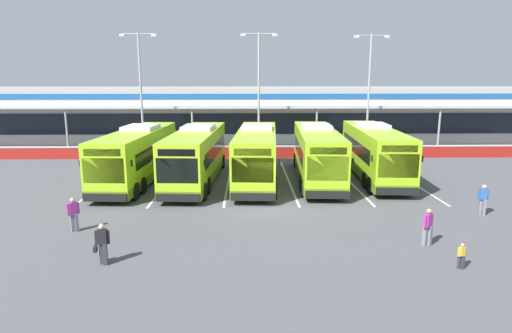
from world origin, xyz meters
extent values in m
plane|color=#4C4C51|center=(0.00, 0.00, 0.00)|extent=(200.00, 200.00, 0.00)
cube|color=silver|center=(0.00, 27.00, 2.75)|extent=(70.00, 10.00, 5.50)
cube|color=#19232D|center=(0.00, 21.98, 2.30)|extent=(66.00, 0.08, 2.20)
cube|color=navy|center=(0.00, 21.97, 5.15)|extent=(68.00, 0.08, 0.60)
cube|color=beige|center=(0.00, 20.50, 4.20)|extent=(67.00, 3.00, 0.24)
cube|color=gray|center=(0.00, 27.00, 5.75)|extent=(70.00, 10.00, 0.50)
cylinder|color=#999999|center=(-18.60, 19.30, 2.10)|extent=(0.20, 0.20, 4.20)
cylinder|color=#999999|center=(-6.20, 19.30, 2.10)|extent=(0.20, 0.20, 4.20)
cylinder|color=#999999|center=(6.20, 19.30, 2.10)|extent=(0.20, 0.20, 4.20)
cylinder|color=#999999|center=(18.60, 19.30, 2.10)|extent=(0.20, 0.20, 4.20)
cube|color=maroon|center=(0.00, 14.50, 0.50)|extent=(60.00, 0.36, 1.00)
cube|color=#B2B2B2|center=(0.00, 14.50, 1.05)|extent=(60.00, 0.40, 0.10)
cube|color=#9ED11E|center=(-8.27, 5.86, 1.91)|extent=(3.28, 12.13, 3.19)
cube|color=#598419|center=(-8.27, 5.86, 0.59)|extent=(3.30, 12.16, 0.56)
cube|color=black|center=(-8.25, 6.26, 2.15)|extent=(3.17, 9.74, 0.96)
cube|color=black|center=(-8.64, -0.08, 2.05)|extent=(2.31, 0.24, 1.40)
cube|color=black|center=(-8.64, -0.09, 3.05)|extent=(2.05, 0.21, 0.40)
cube|color=silver|center=(-8.21, 6.85, 3.64)|extent=(2.22, 2.92, 0.28)
cube|color=black|center=(-8.65, -0.19, 0.55)|extent=(2.46, 0.31, 0.44)
cube|color=black|center=(-7.16, 0.18, 2.40)|extent=(0.09, 0.12, 0.36)
cube|color=black|center=(-10.07, 0.36, 2.40)|extent=(0.09, 0.12, 0.36)
cylinder|color=black|center=(-6.80, 10.37, 0.52)|extent=(0.38, 1.06, 1.04)
cylinder|color=black|center=(-9.18, 10.52, 0.52)|extent=(0.38, 1.06, 1.04)
cylinder|color=black|center=(-7.28, 2.59, 0.52)|extent=(0.38, 1.06, 1.04)
cylinder|color=black|center=(-9.66, 2.74, 0.52)|extent=(0.38, 1.06, 1.04)
cylinder|color=black|center=(-7.36, 1.19, 0.52)|extent=(0.38, 1.06, 1.04)
cylinder|color=black|center=(-9.75, 1.34, 0.52)|extent=(0.38, 1.06, 1.04)
cube|color=#9ED11E|center=(-4.25, 5.74, 1.91)|extent=(3.28, 12.13, 3.19)
cube|color=#598419|center=(-4.25, 5.74, 0.59)|extent=(3.30, 12.16, 0.56)
cube|color=black|center=(-4.22, 6.13, 2.15)|extent=(3.17, 9.74, 0.96)
cube|color=black|center=(-4.61, -0.20, 2.05)|extent=(2.31, 0.24, 1.40)
cube|color=black|center=(-4.61, -0.21, 3.05)|extent=(2.05, 0.21, 0.40)
cube|color=silver|center=(-4.19, 6.73, 3.64)|extent=(2.22, 2.92, 0.28)
cube|color=black|center=(-4.62, -0.31, 0.55)|extent=(2.46, 0.31, 0.44)
cube|color=black|center=(-3.14, 0.06, 2.40)|extent=(0.09, 0.12, 0.36)
cube|color=black|center=(-6.04, 0.24, 2.40)|extent=(0.09, 0.12, 0.36)
cylinder|color=black|center=(-2.77, 10.25, 0.52)|extent=(0.38, 1.06, 1.04)
cylinder|color=black|center=(-5.16, 10.40, 0.52)|extent=(0.38, 1.06, 1.04)
cylinder|color=black|center=(-3.25, 2.47, 0.52)|extent=(0.38, 1.06, 1.04)
cylinder|color=black|center=(-5.64, 2.62, 0.52)|extent=(0.38, 1.06, 1.04)
cylinder|color=black|center=(-3.34, 1.07, 0.52)|extent=(0.38, 1.06, 1.04)
cylinder|color=black|center=(-5.72, 1.22, 0.52)|extent=(0.38, 1.06, 1.04)
cube|color=#9ED11E|center=(-0.13, 5.82, 1.91)|extent=(3.28, 12.13, 3.19)
cube|color=#598419|center=(-0.13, 5.82, 0.59)|extent=(3.30, 12.16, 0.56)
cube|color=black|center=(-0.10, 6.22, 2.15)|extent=(3.17, 9.74, 0.96)
cube|color=black|center=(-0.49, -0.12, 2.05)|extent=(2.31, 0.24, 1.40)
cube|color=black|center=(-0.49, -0.13, 3.05)|extent=(2.05, 0.21, 0.40)
cube|color=silver|center=(-0.07, 6.81, 3.64)|extent=(2.22, 2.92, 0.28)
cube|color=black|center=(-0.50, -0.23, 0.55)|extent=(2.46, 0.31, 0.44)
cube|color=black|center=(0.98, 0.14, 2.40)|extent=(0.09, 0.12, 0.36)
cube|color=black|center=(-1.92, 0.32, 2.40)|extent=(0.09, 0.12, 0.36)
cylinder|color=black|center=(1.35, 10.33, 0.52)|extent=(0.38, 1.06, 1.04)
cylinder|color=black|center=(-1.04, 10.48, 0.52)|extent=(0.38, 1.06, 1.04)
cylinder|color=black|center=(0.87, 2.55, 0.52)|extent=(0.38, 1.06, 1.04)
cylinder|color=black|center=(-1.52, 2.70, 0.52)|extent=(0.38, 1.06, 1.04)
cylinder|color=black|center=(0.78, 1.15, 0.52)|extent=(0.38, 1.06, 1.04)
cylinder|color=black|center=(-1.60, 1.30, 0.52)|extent=(0.38, 1.06, 1.04)
cube|color=#9ED11E|center=(4.08, 6.14, 1.91)|extent=(3.28, 12.13, 3.19)
cube|color=#598419|center=(4.08, 6.14, 0.59)|extent=(3.30, 12.16, 0.56)
cube|color=black|center=(4.11, 6.54, 2.15)|extent=(3.17, 9.74, 0.96)
cube|color=black|center=(3.72, 0.20, 2.05)|extent=(2.31, 0.24, 1.40)
cube|color=black|center=(3.72, 0.19, 3.05)|extent=(2.05, 0.21, 0.40)
cube|color=silver|center=(4.14, 7.14, 3.64)|extent=(2.22, 2.92, 0.28)
cube|color=black|center=(3.71, 0.09, 0.55)|extent=(2.46, 0.31, 0.44)
cube|color=black|center=(5.19, 0.46, 2.40)|extent=(0.09, 0.12, 0.36)
cube|color=black|center=(2.29, 0.64, 2.40)|extent=(0.09, 0.12, 0.36)
cylinder|color=black|center=(5.56, 10.66, 0.52)|extent=(0.38, 1.06, 1.04)
cylinder|color=black|center=(3.17, 10.81, 0.52)|extent=(0.38, 1.06, 1.04)
cylinder|color=black|center=(5.08, 2.88, 0.52)|extent=(0.38, 1.06, 1.04)
cylinder|color=black|center=(2.69, 3.02, 0.52)|extent=(0.38, 1.06, 1.04)
cylinder|color=black|center=(4.99, 1.48, 0.52)|extent=(0.38, 1.06, 1.04)
cylinder|color=black|center=(2.61, 1.63, 0.52)|extent=(0.38, 1.06, 1.04)
cube|color=#9ED11E|center=(8.30, 6.79, 1.91)|extent=(3.28, 12.13, 3.19)
cube|color=#598419|center=(8.30, 6.79, 0.59)|extent=(3.30, 12.16, 0.56)
cube|color=black|center=(8.32, 7.19, 2.15)|extent=(3.17, 9.74, 0.96)
cube|color=black|center=(7.93, 0.85, 2.05)|extent=(2.31, 0.24, 1.40)
cube|color=black|center=(7.93, 0.84, 3.05)|extent=(2.05, 0.21, 0.40)
cube|color=silver|center=(8.36, 7.79, 3.64)|extent=(2.22, 2.92, 0.28)
cube|color=black|center=(7.92, 0.74, 0.55)|extent=(2.46, 0.31, 0.44)
cube|color=black|center=(9.40, 1.11, 2.40)|extent=(0.09, 0.12, 0.36)
cube|color=black|center=(6.50, 1.29, 2.40)|extent=(0.09, 0.12, 0.36)
cylinder|color=black|center=(9.77, 11.31, 0.52)|extent=(0.38, 1.06, 1.04)
cylinder|color=black|center=(7.39, 11.46, 0.52)|extent=(0.38, 1.06, 1.04)
cylinder|color=black|center=(9.29, 3.52, 0.52)|extent=(0.38, 1.06, 1.04)
cylinder|color=black|center=(6.91, 3.67, 0.52)|extent=(0.38, 1.06, 1.04)
cylinder|color=black|center=(9.21, 2.13, 0.52)|extent=(0.38, 1.06, 1.04)
cylinder|color=black|center=(6.82, 2.27, 0.52)|extent=(0.38, 1.06, 1.04)
cube|color=silver|center=(-10.50, 6.00, 0.00)|extent=(0.14, 13.00, 0.01)
cube|color=silver|center=(-6.30, 6.00, 0.00)|extent=(0.14, 13.00, 0.01)
cube|color=silver|center=(-2.10, 6.00, 0.00)|extent=(0.14, 13.00, 0.01)
cube|color=silver|center=(2.10, 6.00, 0.00)|extent=(0.14, 13.00, 0.01)
cube|color=silver|center=(6.30, 6.00, 0.00)|extent=(0.14, 13.00, 0.01)
cube|color=silver|center=(10.50, 6.00, 0.00)|extent=(0.14, 13.00, 0.01)
cube|color=#33333D|center=(-6.38, -7.56, 0.42)|extent=(0.16, 0.20, 0.84)
cube|color=#33333D|center=(-6.21, -7.66, 0.42)|extent=(0.16, 0.20, 0.84)
cube|color=black|center=(-6.30, -7.61, 1.12)|extent=(0.36, 0.26, 0.56)
cube|color=black|center=(-6.51, -7.64, 1.09)|extent=(0.10, 0.11, 0.54)
cube|color=black|center=(-6.08, -7.58, 1.09)|extent=(0.10, 0.11, 0.54)
sphere|color=tan|center=(-6.30, -7.61, 1.51)|extent=(0.22, 0.22, 0.22)
cube|color=black|center=(-6.59, -7.63, 0.63)|extent=(0.15, 0.29, 0.22)
cylinder|color=black|center=(-6.59, -7.63, 0.81)|extent=(0.02, 0.02, 0.16)
cube|color=slate|center=(-8.93, -3.98, 0.42)|extent=(0.22, 0.23, 0.84)
cube|color=slate|center=(-8.73, -3.98, 0.42)|extent=(0.22, 0.23, 0.84)
cube|color=#A32D89|center=(-8.83, -3.98, 1.12)|extent=(0.40, 0.38, 0.56)
cube|color=#A32D89|center=(-9.00, -4.12, 1.09)|extent=(0.13, 0.13, 0.54)
cube|color=#A32D89|center=(-8.66, -3.84, 1.09)|extent=(0.13, 0.13, 0.54)
sphere|color=tan|center=(-8.83, -3.98, 1.51)|extent=(0.22, 0.22, 0.22)
cube|color=#33333D|center=(7.10, -8.29, 0.26)|extent=(0.11, 0.13, 0.52)
cube|color=#33333D|center=(7.22, -8.33, 0.26)|extent=(0.11, 0.13, 0.52)
cube|color=gold|center=(7.16, -8.31, 0.69)|extent=(0.24, 0.19, 0.35)
cube|color=gold|center=(7.03, -8.35, 0.68)|extent=(0.07, 0.07, 0.33)
cube|color=gold|center=(7.29, -8.28, 0.68)|extent=(0.07, 0.07, 0.33)
sphere|color=tan|center=(7.16, -8.31, 0.94)|extent=(0.14, 0.14, 0.14)
cube|color=slate|center=(11.38, -1.90, 0.42)|extent=(0.19, 0.21, 0.84)
cube|color=slate|center=(11.50, -2.06, 0.42)|extent=(0.19, 0.21, 0.84)
cube|color=#2D5693|center=(11.44, -1.98, 1.12)|extent=(0.39, 0.31, 0.56)
cube|color=#2D5693|center=(11.23, -1.91, 1.09)|extent=(0.12, 0.12, 0.54)
cube|color=#2D5693|center=(11.65, -2.04, 1.09)|extent=(0.12, 0.12, 0.54)
sphere|color=#DBB293|center=(11.44, -1.98, 1.51)|extent=(0.22, 0.22, 0.22)
cube|color=slate|center=(6.75, -6.00, 0.42)|extent=(0.21, 0.23, 0.84)
cube|color=slate|center=(6.95, -6.01, 0.42)|extent=(0.21, 0.23, 0.84)
cube|color=#A32D89|center=(6.85, -6.01, 1.12)|extent=(0.40, 0.37, 0.56)
cube|color=#A32D89|center=(6.66, -6.12, 1.09)|extent=(0.13, 0.13, 0.54)
cube|color=#A32D89|center=(7.03, -5.89, 1.09)|extent=(0.13, 0.13, 0.54)
sphere|color=tan|center=(6.85, -6.01, 1.51)|extent=(0.22, 0.22, 0.22)
cylinder|color=#9E9EA3|center=(-10.39, 16.41, 5.50)|extent=(0.20, 0.20, 11.00)
cylinder|color=#9E9EA3|center=(-10.39, 16.41, 10.85)|extent=(2.80, 0.10, 0.10)
cube|color=silver|center=(-11.79, 16.41, 10.75)|extent=(0.44, 0.28, 0.20)
cube|color=silver|center=(-8.99, 16.41, 10.75)|extent=(0.44, 0.28, 0.20)
cylinder|color=#9E9EA3|center=(0.31, 16.02, 5.50)|extent=(0.20, 0.20, 11.00)
cylinder|color=#9E9EA3|center=(0.31, 16.02, 10.85)|extent=(2.80, 0.10, 0.10)
cube|color=silver|center=(-1.09, 16.02, 10.75)|extent=(0.44, 0.28, 0.20)
cube|color=silver|center=(1.71, 16.02, 10.75)|extent=(0.44, 0.28, 0.20)
cylinder|color=#9E9EA3|center=(10.69, 17.28, 5.50)|extent=(0.20, 0.20, 11.00)
cylinder|color=#9E9EA3|center=(10.69, 17.28, 10.85)|extent=(2.80, 0.10, 0.10)
cube|color=silver|center=(9.29, 17.28, 10.75)|extent=(0.44, 0.28, 0.20)
cube|color=silver|center=(12.09, 17.28, 10.75)|extent=(0.44, 0.28, 0.20)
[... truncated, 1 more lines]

